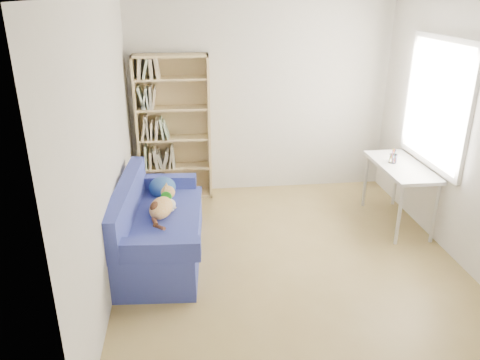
# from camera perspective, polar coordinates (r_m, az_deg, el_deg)

# --- Properties ---
(ground) EXTENTS (4.00, 4.00, 0.00)m
(ground) POSITION_cam_1_polar(r_m,az_deg,el_deg) (5.05, 5.90, -9.63)
(ground) COLOR olive
(ground) RESTS_ON ground
(room_shell) EXTENTS (3.54, 4.04, 2.62)m
(room_shell) POSITION_cam_1_polar(r_m,az_deg,el_deg) (4.47, 7.88, 8.85)
(room_shell) COLOR silver
(room_shell) RESTS_ON ground
(sofa) EXTENTS (0.93, 1.76, 0.84)m
(sofa) POSITION_cam_1_polar(r_m,az_deg,el_deg) (5.03, -10.10, -5.79)
(sofa) COLOR navy
(sofa) RESTS_ON ground
(bookshelf) EXTENTS (0.96, 0.30, 1.91)m
(bookshelf) POSITION_cam_1_polar(r_m,az_deg,el_deg) (6.27, -8.04, 5.55)
(bookshelf) COLOR tan
(bookshelf) RESTS_ON ground
(desk) EXTENTS (0.51, 1.12, 0.75)m
(desk) POSITION_cam_1_polar(r_m,az_deg,el_deg) (5.82, 19.01, 0.99)
(desk) COLOR silver
(desk) RESTS_ON ground
(pen_cup) EXTENTS (0.09, 0.09, 0.18)m
(pen_cup) POSITION_cam_1_polar(r_m,az_deg,el_deg) (5.81, 18.17, 2.62)
(pen_cup) COLOR white
(pen_cup) RESTS_ON desk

